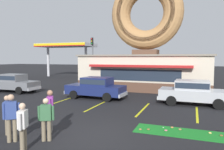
% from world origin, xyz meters
% --- Properties ---
extents(ground_plane, '(160.00, 160.00, 0.00)m').
position_xyz_m(ground_plane, '(0.00, 0.00, 0.00)').
color(ground_plane, black).
extents(donut_shop_building, '(12.30, 6.75, 10.96)m').
position_xyz_m(donut_shop_building, '(-0.72, 13.94, 3.74)').
color(donut_shop_building, brown).
rests_on(donut_shop_building, ground).
extents(putting_mat, '(3.72, 1.21, 0.03)m').
position_xyz_m(putting_mat, '(3.35, 1.53, 0.01)').
color(putting_mat, '#197523').
rests_on(putting_mat, ground).
extents(mini_donut_near_left, '(0.13, 0.13, 0.04)m').
position_xyz_m(mini_donut_near_left, '(2.98, 1.99, 0.05)').
color(mini_donut_near_left, '#D17F47').
rests_on(mini_donut_near_left, putting_mat).
extents(mini_donut_near_right, '(0.13, 0.13, 0.04)m').
position_xyz_m(mini_donut_near_right, '(1.74, 1.25, 0.05)').
color(mini_donut_near_right, '#A5724C').
rests_on(mini_donut_near_right, putting_mat).
extents(mini_donut_mid_left, '(0.13, 0.13, 0.04)m').
position_xyz_m(mini_donut_mid_left, '(4.87, 1.63, 0.05)').
color(mini_donut_mid_left, brown).
rests_on(mini_donut_mid_left, putting_mat).
extents(mini_donut_mid_centre, '(0.13, 0.13, 0.04)m').
position_xyz_m(mini_donut_mid_centre, '(2.06, 1.37, 0.05)').
color(mini_donut_mid_centre, brown).
rests_on(mini_donut_mid_centre, putting_mat).
extents(mini_donut_mid_right, '(0.13, 0.13, 0.04)m').
position_xyz_m(mini_donut_mid_right, '(3.31, 1.84, 0.05)').
color(mini_donut_mid_right, '#A5724C').
rests_on(mini_donut_mid_right, putting_mat).
extents(mini_donut_far_left, '(0.13, 0.13, 0.04)m').
position_xyz_m(mini_donut_far_left, '(4.48, 1.80, 0.05)').
color(mini_donut_far_left, '#E5C666').
rests_on(mini_donut_far_left, putting_mat).
extents(mini_donut_far_centre, '(0.13, 0.13, 0.04)m').
position_xyz_m(mini_donut_far_centre, '(2.77, 1.49, 0.05)').
color(mini_donut_far_centre, '#D8667F').
rests_on(mini_donut_far_centre, putting_mat).
extents(golf_ball, '(0.04, 0.04, 0.04)m').
position_xyz_m(golf_ball, '(2.62, 1.82, 0.05)').
color(golf_ball, white).
rests_on(golf_ball, putting_mat).
extents(car_grey, '(4.58, 2.03, 1.60)m').
position_xyz_m(car_grey, '(-11.33, 7.51, 0.87)').
color(car_grey, slate).
rests_on(car_grey, ground).
extents(car_silver, '(4.58, 2.02, 1.60)m').
position_xyz_m(car_silver, '(3.82, 7.46, 0.87)').
color(car_silver, '#B2B5BA').
rests_on(car_silver, ground).
extents(car_navy, '(4.63, 2.13, 1.60)m').
position_xyz_m(car_navy, '(-3.09, 7.28, 0.87)').
color(car_navy, navy).
rests_on(car_navy, ground).
extents(pedestrian_blue_sweater_man, '(0.41, 0.52, 1.57)m').
position_xyz_m(pedestrian_blue_sweater_man, '(-3.14, -1.06, 0.86)').
color(pedestrian_blue_sweater_man, '#7F7056').
rests_on(pedestrian_blue_sweater_man, ground).
extents(pedestrian_hooded_kid, '(0.40, 0.53, 1.74)m').
position_xyz_m(pedestrian_hooded_kid, '(-1.71, -0.21, 0.97)').
color(pedestrian_hooded_kid, slate).
rests_on(pedestrian_hooded_kid, ground).
extents(pedestrian_leather_jacket_man, '(0.37, 0.56, 1.61)m').
position_xyz_m(pedestrian_leather_jacket_man, '(-1.38, -2.11, 0.89)').
color(pedestrian_leather_jacket_man, '#7F7056').
rests_on(pedestrian_leather_jacket_man, ground).
extents(pedestrian_clipboard_woman, '(0.54, 0.38, 1.59)m').
position_xyz_m(pedestrian_clipboard_woman, '(-1.24, -1.11, 0.88)').
color(pedestrian_clipboard_woman, '#7F7056').
rests_on(pedestrian_clipboard_woman, ground).
extents(pedestrian_beanie_man, '(0.49, 0.42, 1.75)m').
position_xyz_m(pedestrian_beanie_man, '(-2.35, -1.63, 0.98)').
color(pedestrian_beanie_man, '#7F7056').
rests_on(pedestrian_beanie_man, ground).
extents(trash_bin, '(0.57, 0.57, 0.97)m').
position_xyz_m(trash_bin, '(4.71, 11.08, 0.50)').
color(trash_bin, '#232833').
rests_on(trash_bin, ground).
extents(traffic_light_pole, '(0.28, 0.47, 5.80)m').
position_xyz_m(traffic_light_pole, '(-8.91, 18.84, 3.71)').
color(traffic_light_pole, '#595B60').
rests_on(traffic_light_pole, ground).
extents(gas_station_canopy, '(9.00, 4.46, 5.30)m').
position_xyz_m(gas_station_canopy, '(-15.33, 22.55, 4.86)').
color(gas_station_canopy, silver).
rests_on(gas_station_canopy, ground).
extents(parking_stripe_far_left, '(0.12, 3.60, 0.01)m').
position_xyz_m(parking_stripe_far_left, '(-4.97, 5.00, 0.00)').
color(parking_stripe_far_left, yellow).
rests_on(parking_stripe_far_left, ground).
extents(parking_stripe_left, '(0.12, 3.60, 0.01)m').
position_xyz_m(parking_stripe_left, '(-1.97, 5.00, 0.00)').
color(parking_stripe_left, yellow).
rests_on(parking_stripe_left, ground).
extents(parking_stripe_mid_left, '(0.12, 3.60, 0.01)m').
position_xyz_m(parking_stripe_mid_left, '(1.03, 5.00, 0.00)').
color(parking_stripe_mid_left, yellow).
rests_on(parking_stripe_mid_left, ground).
extents(parking_stripe_centre, '(0.12, 3.60, 0.01)m').
position_xyz_m(parking_stripe_centre, '(4.03, 5.00, 0.00)').
color(parking_stripe_centre, yellow).
rests_on(parking_stripe_centre, ground).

